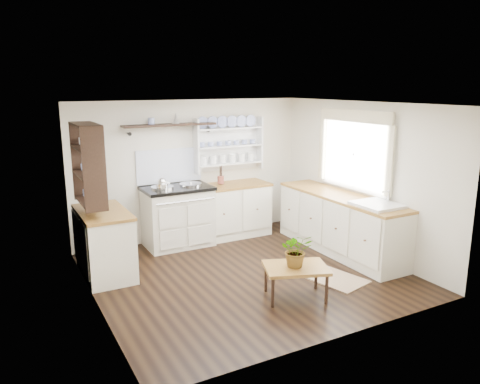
{
  "coord_description": "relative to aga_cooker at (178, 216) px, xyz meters",
  "views": [
    {
      "loc": [
        -2.93,
        -5.25,
        2.54
      ],
      "look_at": [
        0.03,
        0.25,
        1.1
      ],
      "focal_mm": 35.0,
      "sensor_mm": 36.0,
      "label": 1
    }
  ],
  "objects": [
    {
      "name": "left_cabinets",
      "position": [
        -1.31,
        -0.67,
        -0.03
      ],
      "size": [
        0.62,
        1.13,
        0.9
      ],
      "color": "beige",
      "rests_on": "floor"
    },
    {
      "name": "wall_back",
      "position": [
        0.39,
        0.33,
        0.66
      ],
      "size": [
        4.0,
        0.02,
        2.3
      ],
      "primitive_type": "cube",
      "color": "beige",
      "rests_on": "ground"
    },
    {
      "name": "wall_right",
      "position": [
        2.39,
        -1.57,
        0.66
      ],
      "size": [
        0.02,
        3.8,
        2.3
      ],
      "primitive_type": "cube",
      "color": "beige",
      "rests_on": "ground"
    },
    {
      "name": "floor",
      "position": [
        0.39,
        -1.57,
        -0.49
      ],
      "size": [
        4.0,
        3.8,
        0.01
      ],
      "primitive_type": "cube",
      "color": "black",
      "rests_on": "ground"
    },
    {
      "name": "window",
      "position": [
        2.34,
        -1.42,
        1.07
      ],
      "size": [
        0.08,
        1.55,
        1.22
      ],
      "color": "white",
      "rests_on": "wall_right"
    },
    {
      "name": "floor_rug",
      "position": [
        1.33,
        -2.26,
        -0.48
      ],
      "size": [
        0.74,
        0.96,
        0.02
      ],
      "primitive_type": "cube",
      "rotation": [
        0.0,
        0.0,
        0.24
      ],
      "color": "#9C745B",
      "rests_on": "floor"
    },
    {
      "name": "aga_cooker",
      "position": [
        0.0,
        0.0,
        0.0
      ],
      "size": [
        1.08,
        0.75,
        0.99
      ],
      "color": "beige",
      "rests_on": "floor"
    },
    {
      "name": "utensil_crock",
      "position": [
        0.83,
        0.11,
        0.48
      ],
      "size": [
        0.11,
        0.11,
        0.13
      ],
      "primitive_type": "cylinder",
      "color": "brown",
      "rests_on": "back_cabinets"
    },
    {
      "name": "back_cabinets",
      "position": [
        0.99,
        0.03,
        -0.03
      ],
      "size": [
        1.27,
        0.63,
        0.9
      ],
      "color": "beige",
      "rests_on": "floor"
    },
    {
      "name": "kettle",
      "position": [
        -0.28,
        -0.12,
        0.55
      ],
      "size": [
        0.18,
        0.18,
        0.22
      ],
      "primitive_type": null,
      "color": "silver",
      "rests_on": "aga_cooker"
    },
    {
      "name": "center_table",
      "position": [
        0.56,
        -2.49,
        -0.13
      ],
      "size": [
        0.89,
        0.76,
        0.41
      ],
      "rotation": [
        0.0,
        0.0,
        -0.37
      ],
      "color": "brown",
      "rests_on": "floor"
    },
    {
      "name": "left_shelving",
      "position": [
        -1.45,
        -0.67,
        1.06
      ],
      "size": [
        0.28,
        0.8,
        1.05
      ],
      "primitive_type": "cube",
      "color": "black",
      "rests_on": "wall_left"
    },
    {
      "name": "right_cabinets",
      "position": [
        2.09,
        -1.47,
        -0.03
      ],
      "size": [
        0.62,
        2.43,
        0.9
      ],
      "color": "beige",
      "rests_on": "floor"
    },
    {
      "name": "plate_rack",
      "position": [
        1.04,
        0.29,
        1.07
      ],
      "size": [
        1.2,
        0.22,
        0.9
      ],
      "color": "white",
      "rests_on": "wall_back"
    },
    {
      "name": "wall_left",
      "position": [
        -1.61,
        -1.57,
        0.66
      ],
      "size": [
        0.02,
        3.8,
        2.3
      ],
      "primitive_type": "cube",
      "color": "beige",
      "rests_on": "ground"
    },
    {
      "name": "potted_plant",
      "position": [
        0.56,
        -2.49,
        0.12
      ],
      "size": [
        0.47,
        0.45,
        0.42
      ],
      "primitive_type": "imported",
      "rotation": [
        0.0,
        0.0,
        -0.41
      ],
      "color": "#3F7233",
      "rests_on": "center_table"
    },
    {
      "name": "ceiling",
      "position": [
        0.39,
        -1.57,
        1.81
      ],
      "size": [
        4.0,
        3.8,
        0.01
      ],
      "primitive_type": "cube",
      "color": "white",
      "rests_on": "wall_back"
    },
    {
      "name": "high_shelf",
      "position": [
        -0.01,
        0.21,
        1.42
      ],
      "size": [
        1.5,
        0.29,
        0.16
      ],
      "color": "black",
      "rests_on": "wall_back"
    },
    {
      "name": "belfast_sink",
      "position": [
        2.09,
        -2.22,
        0.31
      ],
      "size": [
        0.55,
        0.6,
        0.45
      ],
      "color": "white",
      "rests_on": "right_cabinets"
    }
  ]
}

